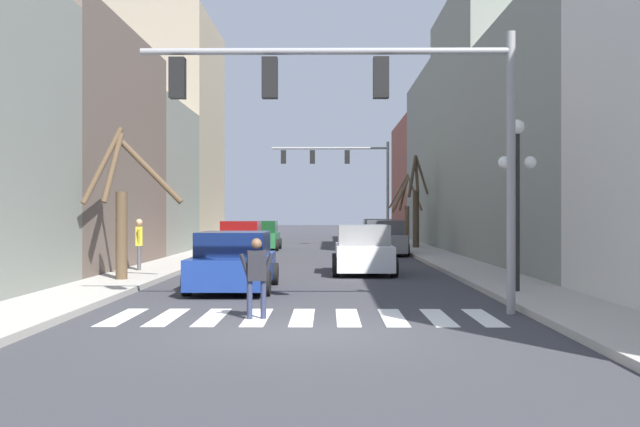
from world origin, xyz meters
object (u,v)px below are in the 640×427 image
Objects in this scene: traffic_signal_far at (345,168)px; street_tree_left_far at (405,209)px; traffic_signal_near at (367,102)px; pedestrian_waiting_at_curb at (139,240)px; car_parked_right_mid at (377,235)px; car_parked_left_far at (385,239)px; car_parked_right_near at (234,263)px; street_tree_right_far at (416,206)px; street_tree_right_mid at (123,208)px; car_parked_left_near at (241,242)px; street_lamp_right_corner at (517,170)px; pedestrian_on_right_sidewalk at (256,271)px; car_at_intersection at (363,251)px; car_driving_away_lane at (261,236)px.

traffic_signal_far is 1.71× the size of street_tree_left_far.
traffic_signal_near reaches higher than pedestrian_waiting_at_curb.
traffic_signal_far is 1.74× the size of car_parked_right_mid.
car_parked_right_mid is at bearing -0.45° from car_parked_left_far.
street_tree_right_far is (7.52, 22.05, 1.75)m from car_parked_right_near.
car_parked_right_near is (-3.63, -26.75, -4.16)m from traffic_signal_far.
car_parked_left_near is at bearing 80.12° from street_tree_right_mid.
street_lamp_right_corner is 18.80m from car_parked_left_far.
street_tree_right_far reaches higher than street_lamp_right_corner.
pedestrian_on_right_sidewalk is (1.14, -5.54, 0.19)m from car_parked_right_near.
street_tree_right_far is (3.76, 16.58, 1.71)m from car_at_intersection.
street_tree_right_far is (3.90, -4.71, -2.41)m from traffic_signal_far.
street_tree_right_far is (2.07, -1.97, 1.68)m from car_parked_right_mid.
traffic_signal_far is 28.68m from street_lamp_right_corner.
street_tree_left_far reaches higher than car_driving_away_lane.
traffic_signal_near is 12.71m from pedestrian_waiting_at_curb.
car_parked_right_mid is at bearing 85.84° from traffic_signal_near.
car_parked_left_far is 17.82m from street_tree_right_mid.
street_tree_right_mid is (-8.88, -22.52, 1.41)m from car_parked_right_mid.
street_tree_left_far is 3.19m from street_tree_right_far.
pedestrian_waiting_at_curb is 22.94m from street_tree_left_far.
pedestrian_on_right_sidewalk is (2.41, -27.69, 0.16)m from car_driving_away_lane.
pedestrian_waiting_at_curb reaches higher than pedestrian_on_right_sidewalk.
pedestrian_waiting_at_curb is at bearing 171.23° from car_driving_away_lane.
traffic_signal_far is 21.68m from car_at_intersection.
car_at_intersection is (-1.69, -18.55, -0.03)m from car_parked_right_mid.
traffic_signal_near is 1.05× the size of traffic_signal_far.
street_tree_right_mid is at bearing 118.91° from car_at_intersection.
car_parked_left_far is at bearing -102.53° from street_tree_left_far.
car_parked_left_far is at bearing 84.63° from traffic_signal_near.
car_parked_left_far is at bearing -8.12° from car_at_intersection.
pedestrian_waiting_at_curb is (-7.64, -0.28, 0.40)m from car_at_intersection.
street_tree_left_far is at bearing -23.02° from traffic_signal_far.
street_lamp_right_corner reaches higher than car_driving_away_lane.
traffic_signal_far reaches higher than street_tree_left_far.
pedestrian_on_right_sidewalk is at bearing -94.40° from traffic_signal_far.
car_parked_right_mid is at bearing -146.15° from street_tree_left_far.
pedestrian_on_right_sidewalk is at bearing 11.64° from car_parked_right_near.
pedestrian_on_right_sidewalk is at bearing -103.03° from street_tree_right_far.
car_parked_right_mid is 24.63m from car_parked_right_near.
car_driving_away_lane is 0.93× the size of street_tree_right_mid.
car_driving_away_lane is at bearing 84.02° from street_tree_right_mid.
car_parked_right_mid reaches higher than car_parked_left_near.
car_parked_right_mid is 21.02m from pedestrian_waiting_at_curb.
street_lamp_right_corner is 25.38m from car_driving_away_lane.
car_parked_left_far is (-1.83, 18.56, -2.35)m from street_lamp_right_corner.
car_parked_left_far is at bearing 179.55° from car_parked_right_mid.
car_parked_right_near is at bearing 162.31° from car_parked_left_far.
traffic_signal_near is at bearing -97.38° from street_tree_left_far.
pedestrian_on_right_sidewalk is at bearing -147.44° from street_lamp_right_corner.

